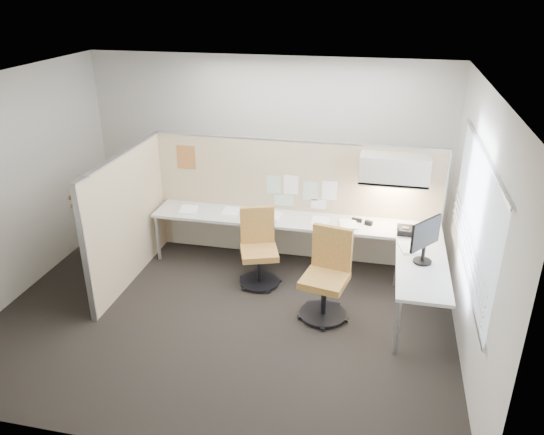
% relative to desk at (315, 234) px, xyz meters
% --- Properties ---
extents(floor, '(5.50, 4.50, 0.01)m').
position_rel_desk_xyz_m(floor, '(-0.93, -1.13, -0.61)').
color(floor, black).
rests_on(floor, ground).
extents(ceiling, '(5.50, 4.50, 0.01)m').
position_rel_desk_xyz_m(ceiling, '(-0.93, -1.13, 2.20)').
color(ceiling, white).
rests_on(ceiling, wall_back).
extents(wall_back, '(5.50, 0.02, 2.80)m').
position_rel_desk_xyz_m(wall_back, '(-0.93, 1.12, 0.80)').
color(wall_back, beige).
rests_on(wall_back, ground).
extents(wall_front, '(5.50, 0.02, 2.80)m').
position_rel_desk_xyz_m(wall_front, '(-0.93, -3.38, 0.80)').
color(wall_front, beige).
rests_on(wall_front, ground).
extents(wall_left, '(0.02, 4.50, 2.80)m').
position_rel_desk_xyz_m(wall_left, '(-3.68, -1.13, 0.80)').
color(wall_left, beige).
rests_on(wall_left, ground).
extents(wall_right, '(0.02, 4.50, 2.80)m').
position_rel_desk_xyz_m(wall_right, '(1.82, -1.13, 0.80)').
color(wall_right, beige).
rests_on(wall_right, ground).
extents(window_pane, '(0.01, 2.80, 1.30)m').
position_rel_desk_xyz_m(window_pane, '(1.79, -1.13, 0.95)').
color(window_pane, '#A6B5C1').
rests_on(window_pane, wall_right).
extents(partition_back, '(4.10, 0.06, 1.75)m').
position_rel_desk_xyz_m(partition_back, '(-0.38, 0.47, 0.27)').
color(partition_back, tan).
rests_on(partition_back, floor).
extents(partition_left, '(0.06, 2.20, 1.75)m').
position_rel_desk_xyz_m(partition_left, '(-2.43, -0.63, 0.27)').
color(partition_left, tan).
rests_on(partition_left, floor).
extents(desk, '(4.00, 2.07, 0.73)m').
position_rel_desk_xyz_m(desk, '(0.00, 0.00, 0.00)').
color(desk, beige).
rests_on(desk, floor).
extents(overhead_bin, '(0.90, 0.36, 0.38)m').
position_rel_desk_xyz_m(overhead_bin, '(0.97, 0.26, 0.91)').
color(overhead_bin, beige).
rests_on(overhead_bin, partition_back).
extents(task_light_strip, '(0.60, 0.06, 0.02)m').
position_rel_desk_xyz_m(task_light_strip, '(0.97, 0.26, 0.70)').
color(task_light_strip, '#FFEABF').
rests_on(task_light_strip, overhead_bin).
extents(pinned_papers, '(1.01, 0.00, 0.47)m').
position_rel_desk_xyz_m(pinned_papers, '(-0.30, 0.44, 0.43)').
color(pinned_papers, '#8CBF8C').
rests_on(pinned_papers, partition_back).
extents(poster, '(0.28, 0.00, 0.35)m').
position_rel_desk_xyz_m(poster, '(-1.98, 0.44, 0.82)').
color(poster, orange).
rests_on(poster, partition_back).
extents(chair_left, '(0.61, 0.63, 1.02)m').
position_rel_desk_xyz_m(chair_left, '(-0.71, -0.39, -0.13)').
color(chair_left, black).
rests_on(chair_left, floor).
extents(chair_right, '(0.60, 0.62, 1.09)m').
position_rel_desk_xyz_m(chair_right, '(0.28, -0.97, -0.09)').
color(chair_right, black).
rests_on(chair_right, floor).
extents(monitor, '(0.34, 0.43, 0.55)m').
position_rel_desk_xyz_m(monitor, '(1.37, -0.76, 0.45)').
color(monitor, black).
rests_on(monitor, desk).
extents(phone, '(0.21, 0.21, 0.12)m').
position_rel_desk_xyz_m(phone, '(1.17, -0.02, 0.18)').
color(phone, black).
rests_on(phone, desk).
extents(stapler, '(0.15, 0.08, 0.05)m').
position_rel_desk_xyz_m(stapler, '(0.53, 0.24, 0.15)').
color(stapler, black).
rests_on(stapler, desk).
extents(tape_dispenser, '(0.12, 0.09, 0.06)m').
position_rel_desk_xyz_m(tape_dispenser, '(0.70, 0.17, 0.16)').
color(tape_dispenser, black).
rests_on(tape_dispenser, desk).
extents(coat_hook, '(0.18, 0.45, 1.35)m').
position_rel_desk_xyz_m(coat_hook, '(-2.51, -1.51, 0.82)').
color(coat_hook, silver).
rests_on(coat_hook, partition_left).
extents(paper_stack_0, '(0.27, 0.33, 0.03)m').
position_rel_desk_xyz_m(paper_stack_0, '(-1.86, 0.09, 0.15)').
color(paper_stack_0, white).
rests_on(paper_stack_0, desk).
extents(paper_stack_1, '(0.24, 0.31, 0.02)m').
position_rel_desk_xyz_m(paper_stack_1, '(-1.26, 0.19, 0.14)').
color(paper_stack_1, white).
rests_on(paper_stack_1, desk).
extents(paper_stack_2, '(0.24, 0.31, 0.03)m').
position_rel_desk_xyz_m(paper_stack_2, '(-0.64, 0.13, 0.15)').
color(paper_stack_2, white).
rests_on(paper_stack_2, desk).
extents(paper_stack_3, '(0.23, 0.30, 0.02)m').
position_rel_desk_xyz_m(paper_stack_3, '(0.04, 0.13, 0.14)').
color(paper_stack_3, white).
rests_on(paper_stack_3, desk).
extents(paper_stack_4, '(0.28, 0.34, 0.03)m').
position_rel_desk_xyz_m(paper_stack_4, '(0.43, 0.10, 0.14)').
color(paper_stack_4, white).
rests_on(paper_stack_4, desk).
extents(paper_stack_5, '(0.30, 0.35, 0.02)m').
position_rel_desk_xyz_m(paper_stack_5, '(1.23, -0.44, 0.14)').
color(paper_stack_5, white).
rests_on(paper_stack_5, desk).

